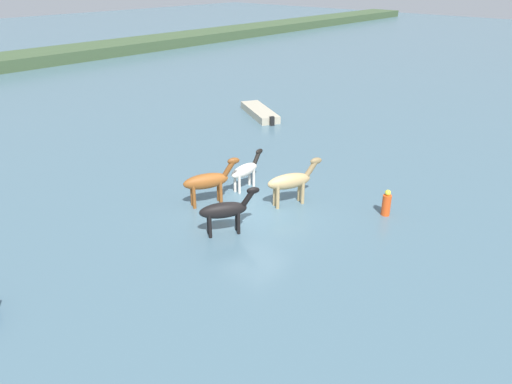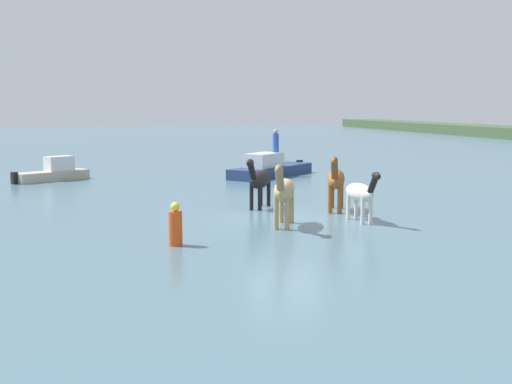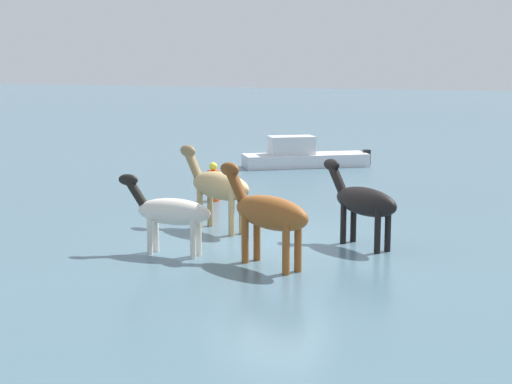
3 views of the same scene
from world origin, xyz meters
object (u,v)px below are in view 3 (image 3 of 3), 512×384
Objects in this scene: buoy_channel_marker at (213,184)px; horse_chestnut_trailing at (218,186)px; horse_dark_mare at (268,213)px; horse_gray_outer at (363,201)px; horse_pinto_flank at (170,212)px; boat_motor_center at (303,158)px.

horse_chestnut_trailing is at bearing 117.87° from buoy_channel_marker.
horse_gray_outer is at bearing -93.30° from horse_dark_mare.
horse_gray_outer is 1.92× the size of buoy_channel_marker.
horse_chestnut_trailing reaches higher than horse_gray_outer.
horse_pinto_flank is 4.21m from horse_gray_outer.
horse_dark_mare is at bearing 175.63° from horse_pinto_flank.
buoy_channel_marker is (1.88, -3.55, -0.58)m from horse_chestnut_trailing.
buoy_channel_marker is at bearing -37.48° from horse_chestnut_trailing.
buoy_channel_marker is (-0.15, 8.12, 0.19)m from boat_motor_center.
horse_dark_mare reaches higher than horse_pinto_flank.
horse_dark_mare is 14.98m from boat_motor_center.
horse_chestnut_trailing is 2.56m from horse_pinto_flank.
horse_dark_mare is 2.69m from horse_gray_outer.
horse_chestnut_trailing is at bearing 64.30° from boat_motor_center.
horse_chestnut_trailing reaches higher than boat_motor_center.
horse_chestnut_trailing is 3.55m from horse_dark_mare.
horse_pinto_flank is 14.40m from boat_motor_center.
horse_dark_mare is (-2.38, 2.63, -0.00)m from horse_chestnut_trailing.
horse_gray_outer is (-1.28, -2.37, -0.08)m from horse_dark_mare.
horse_gray_outer is (-3.66, 0.26, -0.08)m from horse_chestnut_trailing.
horse_pinto_flank is at bearing 63.08° from boat_motor_center.
horse_pinto_flank is 1.89× the size of buoy_channel_marker.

